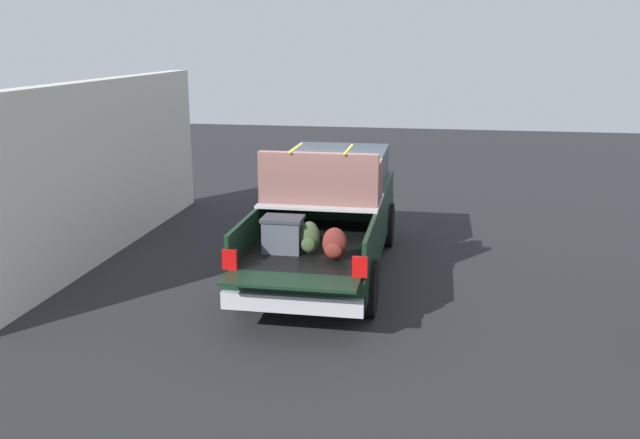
# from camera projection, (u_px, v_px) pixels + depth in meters

# --- Properties ---
(ground_plane) EXTENTS (40.00, 40.00, 0.00)m
(ground_plane) POSITION_uv_depth(u_px,v_px,m) (326.00, 272.00, 11.70)
(ground_plane) COLOR #262628
(pickup_truck) EXTENTS (6.05, 2.06, 2.23)m
(pickup_truck) POSITION_uv_depth(u_px,v_px,m) (330.00, 212.00, 11.81)
(pickup_truck) COLOR black
(pickup_truck) RESTS_ON ground_plane
(building_facade) EXTENTS (8.09, 0.36, 3.20)m
(building_facade) POSITION_uv_depth(u_px,v_px,m) (104.00, 168.00, 12.46)
(building_facade) COLOR silver
(building_facade) RESTS_ON ground_plane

